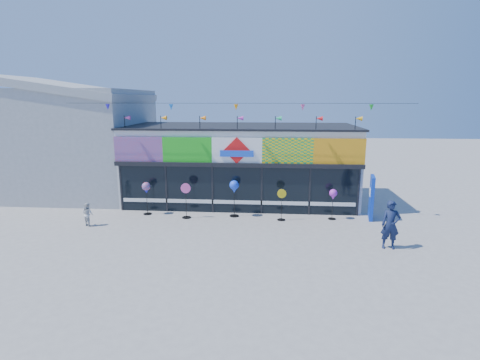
# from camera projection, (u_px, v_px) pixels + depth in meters

# --- Properties ---
(ground) EXTENTS (80.00, 80.00, 0.00)m
(ground) POSITION_uv_depth(u_px,v_px,m) (230.00, 238.00, 15.12)
(ground) COLOR gray
(ground) RESTS_ON ground
(kite_shop) EXTENTS (16.00, 5.70, 5.31)m
(kite_shop) POSITION_uv_depth(u_px,v_px,m) (241.00, 163.00, 20.47)
(kite_shop) COLOR silver
(kite_shop) RESTS_ON ground
(neighbour_building) EXTENTS (8.18, 7.20, 6.87)m
(neighbour_building) POSITION_uv_depth(u_px,v_px,m) (73.00, 139.00, 22.01)
(neighbour_building) COLOR #A1A4A6
(neighbour_building) RESTS_ON ground
(blue_sign) EXTENTS (0.34, 1.03, 2.04)m
(blue_sign) POSITION_uv_depth(u_px,v_px,m) (371.00, 197.00, 17.33)
(blue_sign) COLOR #0B2EA6
(blue_sign) RESTS_ON ground
(spinner_0) EXTENTS (0.40, 0.40, 1.59)m
(spinner_0) POSITION_uv_depth(u_px,v_px,m) (146.00, 189.00, 17.94)
(spinner_0) COLOR black
(spinner_0) RESTS_ON ground
(spinner_1) EXTENTS (0.47, 0.43, 1.67)m
(spinner_1) POSITION_uv_depth(u_px,v_px,m) (186.00, 200.00, 17.47)
(spinner_1) COLOR black
(spinner_1) RESTS_ON ground
(spinner_2) EXTENTS (0.44, 0.44, 1.75)m
(spinner_2) POSITION_uv_depth(u_px,v_px,m) (234.00, 188.00, 17.60)
(spinner_2) COLOR black
(spinner_2) RESTS_ON ground
(spinner_3) EXTENTS (0.41, 0.37, 1.47)m
(spinner_3) POSITION_uv_depth(u_px,v_px,m) (282.00, 204.00, 17.16)
(spinner_3) COLOR black
(spinner_3) RESTS_ON ground
(spinner_4) EXTENTS (0.36, 0.36, 1.44)m
(spinner_4) POSITION_uv_depth(u_px,v_px,m) (333.00, 195.00, 17.23)
(spinner_4) COLOR black
(spinner_4) RESTS_ON ground
(adult_man) EXTENTS (0.70, 0.49, 1.84)m
(adult_man) POSITION_uv_depth(u_px,v_px,m) (390.00, 225.00, 13.88)
(adult_man) COLOR #141D3E
(adult_man) RESTS_ON ground
(child) EXTENTS (0.59, 0.51, 1.04)m
(child) POSITION_uv_depth(u_px,v_px,m) (88.00, 214.00, 16.49)
(child) COLOR silver
(child) RESTS_ON ground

